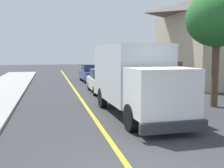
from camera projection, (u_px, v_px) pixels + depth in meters
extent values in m
cube|color=gold|center=(83.00, 102.00, 15.94)|extent=(0.16, 56.00, 0.01)
cube|color=silver|center=(130.00, 72.00, 13.25)|extent=(2.59, 5.09, 2.60)
cube|color=white|center=(161.00, 91.00, 9.95)|extent=(2.35, 2.09, 1.70)
cube|color=#1E2D3D|center=(173.00, 84.00, 9.04)|extent=(2.04, 0.16, 0.75)
cube|color=#2D2D33|center=(174.00, 127.00, 9.03)|extent=(2.41, 0.29, 0.36)
cylinder|color=black|center=(183.00, 114.00, 10.52)|extent=(0.34, 1.01, 1.00)
cylinder|color=black|center=(131.00, 118.00, 9.98)|extent=(0.34, 1.01, 1.00)
cylinder|color=black|center=(140.00, 96.00, 14.88)|extent=(0.34, 1.01, 1.00)
cylinder|color=black|center=(102.00, 98.00, 14.34)|extent=(0.34, 1.01, 1.00)
cube|color=silver|center=(103.00, 83.00, 19.66)|extent=(1.86, 4.42, 0.76)
cube|color=#1E2D3D|center=(102.00, 73.00, 19.73)|extent=(1.61, 1.82, 0.64)
cylinder|color=black|center=(118.00, 90.00, 18.49)|extent=(0.23, 0.64, 0.64)
cylinder|color=black|center=(95.00, 91.00, 18.17)|extent=(0.23, 0.64, 0.64)
cylinder|color=black|center=(110.00, 85.00, 21.23)|extent=(0.23, 0.64, 0.64)
cylinder|color=black|center=(89.00, 86.00, 20.90)|extent=(0.23, 0.64, 0.64)
cube|color=#2D4793|center=(91.00, 75.00, 26.77)|extent=(1.96, 4.46, 0.76)
cube|color=#1E2D3D|center=(91.00, 68.00, 26.84)|extent=(1.65, 1.86, 0.64)
cylinder|color=black|center=(102.00, 80.00, 25.66)|extent=(0.24, 0.65, 0.64)
cylinder|color=black|center=(86.00, 80.00, 25.26)|extent=(0.24, 0.65, 0.64)
cylinder|color=black|center=(96.00, 77.00, 28.36)|extent=(0.24, 0.65, 0.64)
cylinder|color=black|center=(81.00, 77.00, 27.96)|extent=(0.24, 0.65, 0.64)
cylinder|color=gray|center=(153.00, 80.00, 17.80)|extent=(0.08, 0.08, 2.20)
cylinder|color=red|center=(153.00, 62.00, 17.70)|extent=(0.76, 0.03, 0.76)
cylinder|color=white|center=(153.00, 62.00, 17.72)|extent=(0.80, 0.02, 0.80)
cube|color=brown|center=(180.00, 74.00, 22.48)|extent=(0.10, 1.00, 2.10)
cylinder|color=brown|center=(215.00, 76.00, 14.38)|extent=(0.37, 0.37, 3.20)
ellipsoid|color=#236028|center=(217.00, 18.00, 14.04)|extent=(3.20, 3.20, 2.88)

